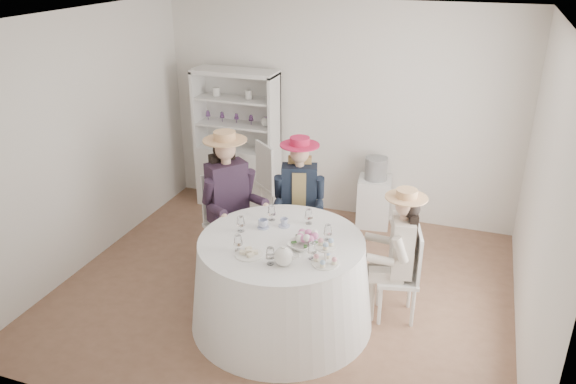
% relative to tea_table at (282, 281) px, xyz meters
% --- Properties ---
extents(ground, '(4.50, 4.50, 0.00)m').
position_rel_tea_table_xyz_m(ground, '(-0.15, 0.51, -0.43)').
color(ground, brown).
rests_on(ground, ground).
extents(ceiling, '(4.50, 4.50, 0.00)m').
position_rel_tea_table_xyz_m(ceiling, '(-0.15, 0.51, 2.27)').
color(ceiling, white).
rests_on(ceiling, wall_back).
extents(wall_back, '(4.50, 0.00, 4.50)m').
position_rel_tea_table_xyz_m(wall_back, '(-0.15, 2.51, 0.92)').
color(wall_back, silver).
rests_on(wall_back, ground).
extents(wall_front, '(4.50, 0.00, 4.50)m').
position_rel_tea_table_xyz_m(wall_front, '(-0.15, -1.49, 0.92)').
color(wall_front, silver).
rests_on(wall_front, ground).
extents(wall_left, '(0.00, 4.50, 4.50)m').
position_rel_tea_table_xyz_m(wall_left, '(-2.40, 0.51, 0.92)').
color(wall_left, silver).
rests_on(wall_left, ground).
extents(wall_right, '(0.00, 4.50, 4.50)m').
position_rel_tea_table_xyz_m(wall_right, '(2.10, 0.51, 0.92)').
color(wall_right, silver).
rests_on(wall_right, ground).
extents(tea_table, '(1.69, 1.69, 0.86)m').
position_rel_tea_table_xyz_m(tea_table, '(0.00, 0.00, 0.00)').
color(tea_table, white).
rests_on(tea_table, ground).
extents(hutch, '(1.23, 0.78, 1.84)m').
position_rel_tea_table_xyz_m(hutch, '(-1.43, 2.28, 0.23)').
color(hutch, silver).
rests_on(hutch, ground).
extents(side_table, '(0.45, 0.45, 0.62)m').
position_rel_tea_table_xyz_m(side_table, '(0.41, 2.26, -0.12)').
color(side_table, silver).
rests_on(side_table, ground).
extents(hatbox, '(0.29, 0.29, 0.27)m').
position_rel_tea_table_xyz_m(hatbox, '(0.41, 2.26, 0.33)').
color(hatbox, black).
rests_on(hatbox, side_table).
extents(guest_left, '(0.67, 0.65, 1.57)m').
position_rel_tea_table_xyz_m(guest_left, '(-0.83, 0.68, 0.46)').
color(guest_left, silver).
rests_on(guest_left, ground).
extents(guest_mid, '(0.55, 0.59, 1.46)m').
position_rel_tea_table_xyz_m(guest_mid, '(-0.18, 1.06, 0.40)').
color(guest_mid, silver).
rests_on(guest_mid, ground).
extents(guest_right, '(0.53, 0.50, 1.32)m').
position_rel_tea_table_xyz_m(guest_right, '(0.99, 0.42, 0.32)').
color(guest_right, silver).
rests_on(guest_right, ground).
extents(spare_chair, '(0.62, 0.62, 1.07)m').
position_rel_tea_table_xyz_m(spare_chair, '(-0.79, 1.89, 0.15)').
color(spare_chair, silver).
rests_on(spare_chair, ground).
extents(teacup_a, '(0.12, 0.12, 0.08)m').
position_rel_tea_table_xyz_m(teacup_a, '(-0.24, 0.17, 0.47)').
color(teacup_a, white).
rests_on(teacup_a, tea_table).
extents(teacup_b, '(0.10, 0.10, 0.07)m').
position_rel_tea_table_xyz_m(teacup_b, '(-0.07, 0.26, 0.47)').
color(teacup_b, white).
rests_on(teacup_b, tea_table).
extents(teacup_c, '(0.10, 0.10, 0.06)m').
position_rel_tea_table_xyz_m(teacup_c, '(0.25, 0.06, 0.46)').
color(teacup_c, white).
rests_on(teacup_c, tea_table).
extents(flower_bowl, '(0.26, 0.26, 0.05)m').
position_rel_tea_table_xyz_m(flower_bowl, '(0.21, -0.09, 0.46)').
color(flower_bowl, white).
rests_on(flower_bowl, tea_table).
extents(flower_arrangement, '(0.18, 0.18, 0.07)m').
position_rel_tea_table_xyz_m(flower_arrangement, '(0.23, -0.02, 0.52)').
color(flower_arrangement, pink).
rests_on(flower_arrangement, tea_table).
extents(table_teapot, '(0.23, 0.16, 0.17)m').
position_rel_tea_table_xyz_m(table_teapot, '(0.16, -0.38, 0.50)').
color(table_teapot, white).
rests_on(table_teapot, tea_table).
extents(sandwich_plate, '(0.24, 0.24, 0.05)m').
position_rel_tea_table_xyz_m(sandwich_plate, '(-0.17, -0.34, 0.45)').
color(sandwich_plate, white).
rests_on(sandwich_plate, tea_table).
extents(cupcake_stand, '(0.23, 0.23, 0.22)m').
position_rel_tea_table_xyz_m(cupcake_stand, '(0.48, -0.26, 0.51)').
color(cupcake_stand, white).
rests_on(cupcake_stand, tea_table).
extents(stemware_set, '(0.88, 0.88, 0.15)m').
position_rel_tea_table_xyz_m(stemware_set, '(-0.00, 0.00, 0.51)').
color(stemware_set, white).
rests_on(stemware_set, tea_table).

